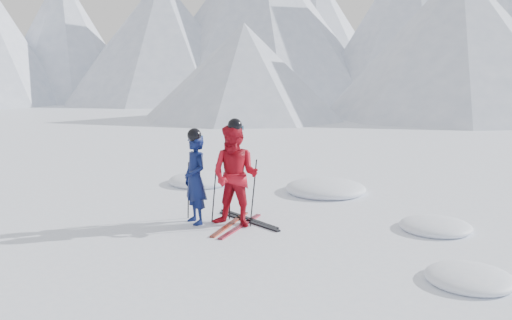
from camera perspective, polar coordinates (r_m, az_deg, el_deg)
The scene contains 12 objects.
ground at distance 9.68m, azimuth 6.86°, elevation -7.77°, with size 160.00×160.00×0.00m, color white.
skier_blue at distance 10.16m, azimuth -6.43°, elevation -2.01°, with size 0.62×0.40×1.69m, color #0B1544.
skier_red at distance 9.90m, azimuth -2.21°, elevation -1.68°, with size 0.92×0.72×1.89m, color #AF0E1C.
pole_blue_left at distance 10.52m, azimuth -7.14°, elevation -3.20°, with size 0.02×0.02×1.13m, color black.
pole_blue_right at distance 10.25m, azimuth -4.43°, elevation -3.48°, with size 0.02×0.02×1.13m, color black.
pole_red_left at distance 10.33m, azimuth -2.75°, elevation -2.99°, with size 0.02×0.02×1.26m, color black.
pole_red_right at distance 9.92m, azimuth -0.28°, elevation -3.51°, with size 0.02×0.02×1.26m, color black.
ski_worn_left at distance 10.19m, azimuth -2.73°, elevation -6.74°, with size 0.09×1.70×0.03m, color black.
ski_worn_right at distance 10.05m, azimuth -1.61°, elevation -6.96°, with size 0.09×1.70×0.03m, color black.
ski_loose_a at distance 10.53m, azimuth -0.81°, elevation -6.19°, with size 0.09×1.70×0.03m, color black.
ski_loose_b at distance 10.36m, azimuth -0.82°, elevation -6.46°, with size 0.09×1.70×0.03m, color black.
snow_lumps at distance 12.10m, azimuth 5.37°, elevation -4.21°, with size 8.57×5.40×0.42m.
Camera 1 is at (4.08, -8.30, 2.87)m, focal length 38.00 mm.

